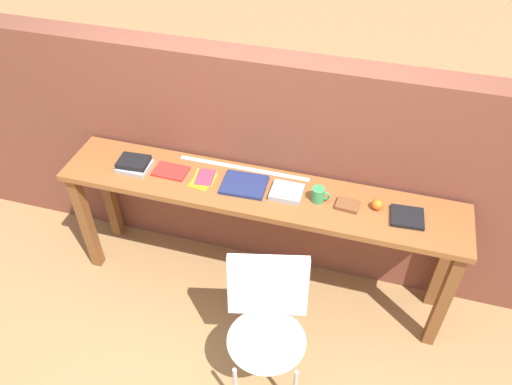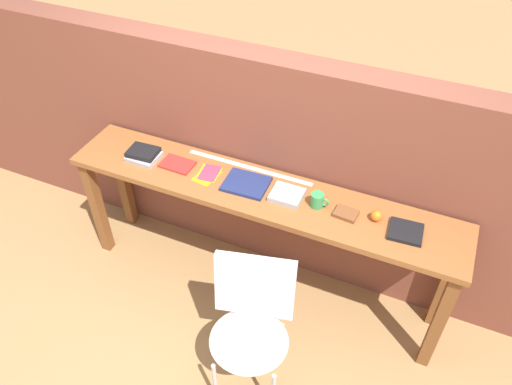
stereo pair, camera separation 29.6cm
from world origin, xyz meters
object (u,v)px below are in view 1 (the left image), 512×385
book_open_centre (244,185)px  mug (318,195)px  pamphlet_pile_colourful (204,178)px  magazine_cycling (171,171)px  book_repair_rightmost (407,217)px  chair_white_moulded (267,322)px  book_stack_leftmost (134,164)px  leather_journal_brown (347,205)px  sports_ball_small (377,204)px

book_open_centre → mug: 0.46m
pamphlet_pile_colourful → book_open_centre: bearing=0.9°
pamphlet_pile_colourful → book_open_centre: 0.26m
pamphlet_pile_colourful → magazine_cycling: bearing=178.8°
mug → book_repair_rightmost: 0.52m
book_open_centre → mug: size_ratio=2.43×
magazine_cycling → book_repair_rightmost: (1.45, -0.02, 0.00)m
chair_white_moulded → book_open_centre: book_open_centre is taller
magazine_cycling → pamphlet_pile_colourful: magazine_cycling is taller
book_stack_leftmost → book_open_centre: size_ratio=0.78×
chair_white_moulded → mug: (0.13, 0.66, 0.40)m
magazine_cycling → chair_white_moulded: bearing=-38.0°
magazine_cycling → book_repair_rightmost: 1.45m
chair_white_moulded → book_stack_leftmost: book_stack_leftmost is taller
pamphlet_pile_colourful → leather_journal_brown: leather_journal_brown is taller
chair_white_moulded → pamphlet_pile_colourful: (-0.58, 0.66, 0.36)m
book_open_centre → book_repair_rightmost: size_ratio=1.46×
sports_ball_small → book_repair_rightmost: sports_ball_small is taller
pamphlet_pile_colourful → book_open_centre: (0.26, 0.00, 0.01)m
magazine_cycling → leather_journal_brown: (1.11, -0.01, 0.00)m
book_stack_leftmost → book_repair_rightmost: bearing=0.1°
magazine_cycling → mug: size_ratio=1.92×
magazine_cycling → mug: 0.94m
pamphlet_pile_colourful → book_repair_rightmost: size_ratio=1.11×
mug → book_repair_rightmost: mug is taller
leather_journal_brown → magazine_cycling: bearing=-175.3°
chair_white_moulded → mug: 0.78m
chair_white_moulded → book_open_centre: 0.82m
pamphlet_pile_colourful → sports_ball_small: size_ratio=3.11×
mug → book_stack_leftmost: bearing=-179.3°
leather_journal_brown → sports_ball_small: bearing=15.6°
book_stack_leftmost → mug: mug is taller
book_stack_leftmost → book_open_centre: bearing=1.3°
leather_journal_brown → mug: bearing=-177.0°
chair_white_moulded → leather_journal_brown: (0.30, 0.65, 0.37)m
chair_white_moulded → book_open_centre: bearing=116.1°
book_stack_leftmost → mug: bearing=0.7°
chair_white_moulded → mug: bearing=78.8°
book_open_centre → pamphlet_pile_colourful: bearing=178.4°
book_repair_rightmost → magazine_cycling: bearing=175.3°
book_stack_leftmost → magazine_cycling: 0.24m
mug → magazine_cycling: bearing=179.8°
mug → sports_ball_small: mug is taller
pamphlet_pile_colourful → book_stack_leftmost: bearing=-178.4°
mug → book_repair_rightmost: bearing=-1.4°
magazine_cycling → pamphlet_pile_colourful: (0.23, -0.00, -0.00)m
book_stack_leftmost → mug: (1.18, 0.01, 0.02)m
chair_white_moulded → sports_ball_small: 0.91m
magazine_cycling → mug: (0.94, -0.00, 0.04)m
book_open_centre → mug: bearing=-2.8°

